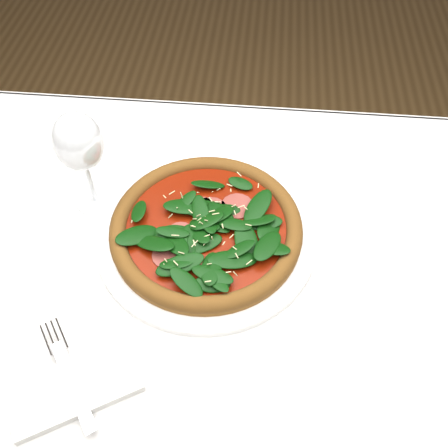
# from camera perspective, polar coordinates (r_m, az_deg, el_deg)

# --- Properties ---
(ground) EXTENTS (6.00, 6.00, 0.00)m
(ground) POSITION_cam_1_polar(r_m,az_deg,el_deg) (1.46, 0.24, -21.61)
(ground) COLOR brown
(ground) RESTS_ON ground
(dining_table) EXTENTS (1.21, 0.81, 0.75)m
(dining_table) POSITION_cam_1_polar(r_m,az_deg,el_deg) (0.86, 0.38, -9.03)
(dining_table) COLOR silver
(dining_table) RESTS_ON ground
(plate) EXTENTS (0.36, 0.36, 0.02)m
(plate) POSITION_cam_1_polar(r_m,az_deg,el_deg) (0.81, -2.02, -1.09)
(plate) COLOR white
(plate) RESTS_ON dining_table
(pizza) EXTENTS (0.34, 0.34, 0.04)m
(pizza) POSITION_cam_1_polar(r_m,az_deg,el_deg) (0.79, -2.06, -0.20)
(pizza) COLOR #976124
(pizza) RESTS_ON plate
(wine_glass) EXTENTS (0.08, 0.08, 0.19)m
(wine_glass) POSITION_cam_1_polar(r_m,az_deg,el_deg) (0.80, -16.25, 8.75)
(wine_glass) COLOR white
(wine_glass) RESTS_ON dining_table
(napkin) EXTENTS (0.18, 0.15, 0.01)m
(napkin) POSITION_cam_1_polar(r_m,az_deg,el_deg) (0.71, -16.67, -17.52)
(napkin) COLOR silver
(napkin) RESTS_ON dining_table
(fork) EXTENTS (0.12, 0.15, 0.00)m
(fork) POSITION_cam_1_polar(r_m,az_deg,el_deg) (0.72, -17.68, -15.14)
(fork) COLOR silver
(fork) RESTS_ON napkin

